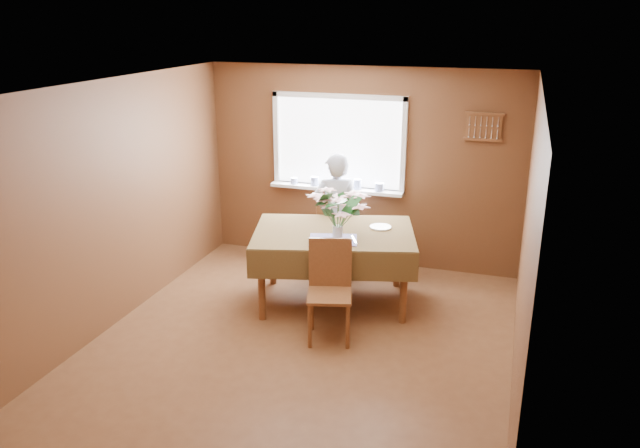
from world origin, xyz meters
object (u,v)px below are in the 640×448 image
(chair_far, at_px, (332,230))
(flower_bouquet, at_px, (338,210))
(dining_table, at_px, (334,240))
(seated_woman, at_px, (336,215))
(chair_near, at_px, (330,285))

(chair_far, height_order, flower_bouquet, flower_bouquet)
(dining_table, bearing_deg, seated_woman, 90.00)
(chair_near, bearing_deg, seated_woman, 89.25)
(chair_far, distance_m, seated_woman, 0.25)
(chair_far, distance_m, chair_near, 1.65)
(dining_table, bearing_deg, flower_bouquet, -78.04)
(chair_far, bearing_deg, chair_near, 80.19)
(dining_table, xyz_separation_m, chair_near, (0.18, -0.74, -0.20))
(dining_table, relative_size, flower_bouquet, 3.58)
(chair_far, height_order, seated_woman, seated_woman)
(chair_near, distance_m, flower_bouquet, 0.82)
(dining_table, height_order, chair_far, chair_far)
(chair_near, xyz_separation_m, seated_woman, (-0.39, 1.51, 0.23))
(dining_table, relative_size, chair_near, 1.99)
(seated_woman, height_order, flower_bouquet, seated_woman)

